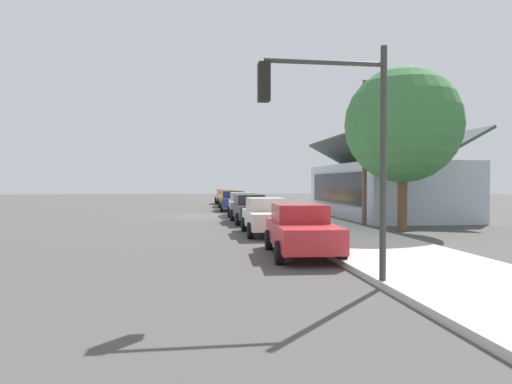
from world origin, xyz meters
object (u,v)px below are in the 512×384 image
Objects in this scene: car_coral at (225,196)px; shade_tree at (403,125)px; car_navy at (233,200)px; traffic_light_main at (336,125)px; car_cherry at (301,229)px; car_ivory at (266,216)px; fire_hydrant_red at (268,210)px; car_charcoal at (250,208)px; car_silver at (243,204)px; car_mustard at (229,198)px; utility_pole_wooden at (365,150)px.

shade_tree reaches higher than car_coral.
car_navy is (11.28, -0.10, 0.00)m from car_coral.
traffic_light_main reaches higher than car_navy.
car_cherry is 9.63m from shade_tree.
fire_hydrant_red is (-9.08, 1.53, -0.32)m from car_ivory.
car_cherry is at bearing 2.60° from car_ivory.
car_coral is 0.97× the size of car_charcoal.
car_silver is 6.52× the size of fire_hydrant_red.
car_mustard is 16.61m from car_charcoal.
utility_pole_wooden is at bearing 10.46° from car_coral.
traffic_light_main is 0.69× the size of utility_pole_wooden.
traffic_light_main is at bearing -4.92° from fire_hydrant_red.
car_coral is at bearing -166.97° from shade_tree.
car_ivory is at bearing 3.14° from car_mustard.
car_silver is at bearing 177.38° from car_charcoal.
car_cherry is 5.20m from traffic_light_main.
shade_tree is at bearing 147.89° from traffic_light_main.
car_charcoal is 0.94× the size of traffic_light_main.
car_navy is 22.44m from car_cherry.
car_ivory is (22.34, -0.06, -0.00)m from car_mustard.
car_mustard and car_cherry have the same top height.
car_coral is at bearing -177.54° from car_navy.
car_mustard is 22.34m from car_ivory.
traffic_light_main reaches higher than car_coral.
car_ivory is 0.98× the size of car_cherry.
utility_pole_wooden reaches higher than car_silver.
car_navy is at bearing -168.22° from fire_hydrant_red.
utility_pole_wooden reaches higher than car_coral.
shade_tree is 1.46× the size of traffic_light_main.
shade_tree reaches higher than traffic_light_main.
car_mustard is at bearing -179.35° from car_ivory.
car_ivory is 0.58× the size of shade_tree.
car_coral is 1.03× the size of car_silver.
utility_pole_wooden is (3.08, 5.58, 3.11)m from car_charcoal.
car_charcoal reaches higher than fire_hydrant_red.
car_navy is at bearing 179.05° from car_charcoal.
car_silver is 0.94× the size of car_charcoal.
fire_hydrant_red is at bearing 153.73° from car_charcoal.
utility_pole_wooden is at bearing -158.72° from shade_tree.
shade_tree reaches higher than fire_hydrant_red.
shade_tree is at bearing 33.98° from car_silver.
car_silver is 1.04× the size of car_ivory.
fire_hydrant_red is (18.90, 1.48, -0.32)m from car_coral.
car_cherry is at bearing 175.99° from traffic_light_main.
utility_pole_wooden reaches higher than traffic_light_main.
utility_pole_wooden is 8.30m from fire_hydrant_red.
car_coral and car_ivory have the same top height.
car_mustard is 23.32m from shade_tree.
car_mustard and car_silver have the same top height.
car_cherry is 0.87× the size of traffic_light_main.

